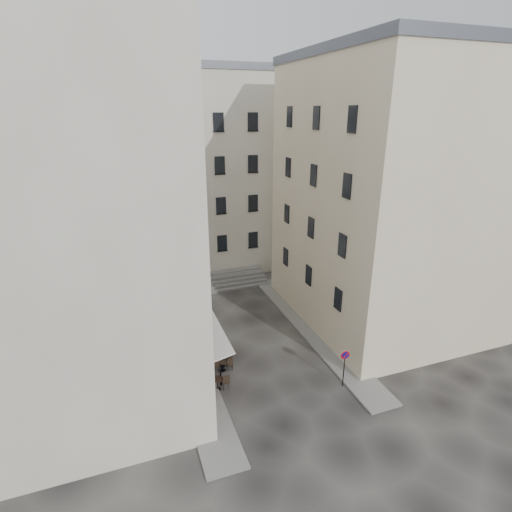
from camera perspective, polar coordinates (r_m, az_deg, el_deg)
name	(u,v)px	position (r m, az deg, el deg)	size (l,w,h in m)	color
ground	(267,364)	(25.90, 1.59, -15.18)	(90.00, 90.00, 0.00)	black
sidewalk_left	(184,344)	(28.14, -10.25, -12.20)	(2.00, 22.00, 0.12)	slate
sidewalk_right	(310,328)	(29.77, 7.67, -10.10)	(2.00, 18.00, 0.12)	slate
building_left	(60,205)	(23.25, -26.21, 6.50)	(12.20, 16.20, 20.60)	#BEB5A2
building_right	(389,195)	(30.02, 18.43, 8.28)	(12.20, 14.20, 18.60)	beige
building_back	(186,172)	(39.61, -9.91, 11.70)	(18.20, 10.20, 18.60)	#BEB5A2
cafe_storefront	(194,343)	(24.69, -8.83, -12.16)	(1.74, 7.30, 3.50)	#43090B
stone_steps	(217,282)	(36.20, -5.66, -3.65)	(9.00, 3.15, 0.80)	#5E5B59
bollard_near	(221,378)	(24.02, -5.06, -16.93)	(0.12, 0.12, 0.98)	black
bollard_mid	(207,346)	(26.82, -7.05, -12.61)	(0.12, 0.12, 0.98)	black
bollard_far	(196,321)	(29.77, -8.60, -9.11)	(0.12, 0.12, 0.98)	black
no_parking_sign	(345,361)	(23.75, 12.56, -14.48)	(0.54, 0.13, 2.36)	black
bistro_table_a	(217,383)	(23.75, -5.59, -17.56)	(1.36, 0.64, 0.96)	black
bistro_table_b	(222,365)	(25.17, -4.82, -15.21)	(1.23, 0.58, 0.86)	black
bistro_table_c	(222,361)	(25.51, -4.85, -14.66)	(1.23, 0.57, 0.86)	black
bistro_table_d	(210,337)	(27.88, -6.54, -11.38)	(1.26, 0.59, 0.89)	black
bistro_table_e	(205,335)	(28.03, -7.25, -11.19)	(1.29, 0.61, 0.91)	black
pedestrian	(219,346)	(26.05, -5.26, -12.70)	(0.64, 0.42, 1.76)	black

